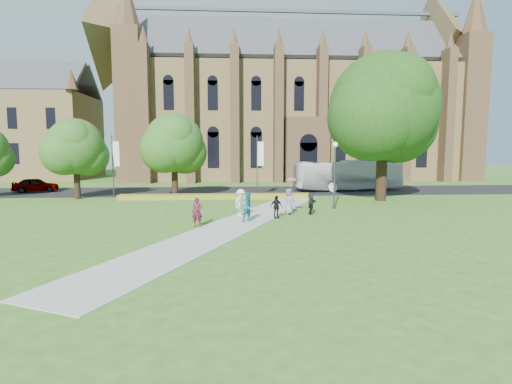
{
  "coord_description": "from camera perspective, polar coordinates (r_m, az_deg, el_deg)",
  "views": [
    {
      "loc": [
        -0.66,
        -24.23,
        4.71
      ],
      "look_at": [
        1.18,
        4.25,
        1.6
      ],
      "focal_mm": 28.0,
      "sensor_mm": 36.0,
      "label": 1
    }
  ],
  "objects": [
    {
      "name": "street_tree_1",
      "position": [
        39.1,
        -11.63,
        6.85
      ],
      "size": [
        5.6,
        5.6,
        8.05
      ],
      "color": "#332114",
      "rests_on": "ground"
    },
    {
      "name": "flower_hedge",
      "position": [
        37.72,
        -5.71,
        -0.64
      ],
      "size": [
        18.0,
        1.4,
        0.45
      ],
      "primitive_type": "cube",
      "color": "gold",
      "rests_on": "ground"
    },
    {
      "name": "street_tree_0",
      "position": [
        40.83,
        -24.4,
        5.9
      ],
      "size": [
        5.2,
        5.2,
        7.5
      ],
      "color": "#332114",
      "rests_on": "ground"
    },
    {
      "name": "footpath",
      "position": [
        25.67,
        -2.17,
        -4.31
      ],
      "size": [
        15.58,
        28.54,
        0.04
      ],
      "primitive_type": "cube",
      "rotation": [
        0.0,
        0.0,
        -0.44
      ],
      "color": "#B2B2A8",
      "rests_on": "ground"
    },
    {
      "name": "large_tree",
      "position": [
        37.96,
        17.77,
        11.45
      ],
      "size": [
        9.6,
        9.6,
        13.2
      ],
      "color": "#332114",
      "rests_on": "ground"
    },
    {
      "name": "banner_pole_0",
      "position": [
        39.55,
        0.32,
        4.31
      ],
      "size": [
        0.7,
        0.1,
        6.0
      ],
      "color": "#38383D",
      "rests_on": "ground"
    },
    {
      "name": "pedestrian_5",
      "position": [
        28.8,
        7.87,
        -1.59
      ],
      "size": [
        1.08,
        1.51,
        1.57
      ],
      "primitive_type": "imported",
      "rotation": [
        0.0,
        0.0,
        1.09
      ],
      "color": "#212428",
      "rests_on": "footpath"
    },
    {
      "name": "ground",
      "position": [
        24.69,
        -2.11,
        -4.78
      ],
      "size": [
        160.0,
        160.0,
        0.0
      ],
      "primitive_type": "plane",
      "color": "#3B5C1B",
      "rests_on": "ground"
    },
    {
      "name": "parasol",
      "position": [
        28.6,
        5.11,
        1.19
      ],
      "size": [
        0.94,
        0.94,
        0.69
      ],
      "primitive_type": "imported",
      "rotation": [
        0.0,
        0.0,
        0.21
      ],
      "color": "#CC909B",
      "rests_on": "pedestrian_4"
    },
    {
      "name": "car_0",
      "position": [
        49.4,
        -28.95,
        0.89
      ],
      "size": [
        4.85,
        2.95,
        1.54
      ],
      "primitive_type": "imported",
      "rotation": [
        0.0,
        0.0,
        1.84
      ],
      "color": "gray",
      "rests_on": "road"
    },
    {
      "name": "pedestrian_0",
      "position": [
        24.32,
        -8.39,
        -2.84
      ],
      "size": [
        0.65,
        0.43,
        1.74
      ],
      "primitive_type": "imported",
      "rotation": [
        0.0,
        0.0,
        -0.03
      ],
      "color": "#56132B",
      "rests_on": "footpath"
    },
    {
      "name": "streetlamp",
      "position": [
        31.83,
        11.18,
        3.56
      ],
      "size": [
        0.44,
        0.44,
        5.24
      ],
      "color": "#38383D",
      "rests_on": "ground"
    },
    {
      "name": "pedestrian_2",
      "position": [
        27.55,
        -2.19,
        -1.54
      ],
      "size": [
        1.29,
        1.41,
        1.9
      ],
      "primitive_type": "imported",
      "rotation": [
        0.0,
        0.0,
        0.94
      ],
      "color": "silver",
      "rests_on": "footpath"
    },
    {
      "name": "cathedral",
      "position": [
        65.37,
        5.87,
        13.46
      ],
      "size": [
        52.6,
        18.25,
        28.0
      ],
      "color": "brown",
      "rests_on": "ground"
    },
    {
      "name": "road",
      "position": [
        44.48,
        -2.83,
        0.15
      ],
      "size": [
        160.0,
        10.0,
        0.02
      ],
      "primitive_type": "cube",
      "color": "black",
      "rests_on": "ground"
    },
    {
      "name": "pedestrian_1",
      "position": [
        25.63,
        -1.02,
        -2.13
      ],
      "size": [
        1.15,
        1.06,
        1.9
      ],
      "primitive_type": "imported",
      "rotation": [
        0.0,
        0.0,
        0.48
      ],
      "color": "#186D7A",
      "rests_on": "footpath"
    },
    {
      "name": "banner_pole_1",
      "position": [
        41.02,
        -19.63,
        4.02
      ],
      "size": [
        0.7,
        0.1,
        6.0
      ],
      "color": "#38383D",
      "rests_on": "ground"
    },
    {
      "name": "pedestrian_3",
      "position": [
        26.96,
        2.9,
        -2.12
      ],
      "size": [
        0.97,
        0.65,
        1.53
      ],
      "primitive_type": "imported",
      "rotation": [
        0.0,
        0.0,
        0.34
      ],
      "color": "black",
      "rests_on": "footpath"
    },
    {
      "name": "building_west",
      "position": [
        74.28,
        -30.77,
        8.83
      ],
      "size": [
        22.0,
        14.0,
        18.3
      ],
      "color": "brown",
      "rests_on": "ground"
    },
    {
      "name": "pedestrian_4",
      "position": [
        28.61,
        4.76,
        -1.34
      ],
      "size": [
        0.99,
        0.75,
        1.83
      ],
      "primitive_type": "imported",
      "rotation": [
        0.0,
        0.0,
        0.2
      ],
      "color": "slate",
      "rests_on": "footpath"
    },
    {
      "name": "tour_coach",
      "position": [
        45.96,
        13.02,
        2.32
      ],
      "size": [
        12.41,
        4.59,
        3.38
      ],
      "primitive_type": "imported",
      "rotation": [
        0.0,
        0.0,
        1.72
      ],
      "color": "silver",
      "rests_on": "road"
    }
  ]
}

